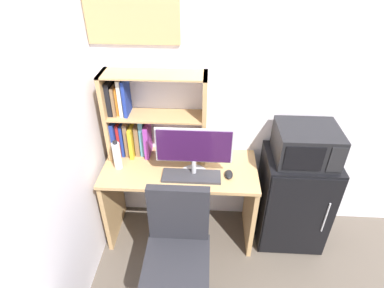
{
  "coord_description": "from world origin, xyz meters",
  "views": [
    {
      "loc": [
        -0.71,
        -2.27,
        2.33
      ],
      "look_at": [
        -0.83,
        -0.31,
        1.01
      ],
      "focal_mm": 29.34,
      "sensor_mm": 36.0,
      "label": 1
    }
  ],
  "objects_px": {
    "mini_fridge": "(293,199)",
    "desk_chair": "(178,260)",
    "hutch_bookshelf": "(140,119)",
    "water_bottle": "(117,155)",
    "keyboard": "(191,176)",
    "monitor": "(194,149)",
    "wall_corkboard": "(131,8)",
    "computer_mouse": "(229,174)",
    "microwave": "(306,144)"
  },
  "relations": [
    {
      "from": "hutch_bookshelf",
      "to": "keyboard",
      "type": "relative_size",
      "value": 1.76
    },
    {
      "from": "computer_mouse",
      "to": "desk_chair",
      "type": "bearing_deg",
      "value": -122.96
    },
    {
      "from": "monitor",
      "to": "desk_chair",
      "type": "xyz_separation_m",
      "value": [
        -0.08,
        -0.56,
        -0.56
      ]
    },
    {
      "from": "hutch_bookshelf",
      "to": "keyboard",
      "type": "distance_m",
      "value": 0.61
    },
    {
      "from": "monitor",
      "to": "wall_corkboard",
      "type": "relative_size",
      "value": 0.87
    },
    {
      "from": "water_bottle",
      "to": "computer_mouse",
      "type": "bearing_deg",
      "value": -3.84
    },
    {
      "from": "hutch_bookshelf",
      "to": "monitor",
      "type": "height_order",
      "value": "hutch_bookshelf"
    },
    {
      "from": "wall_corkboard",
      "to": "hutch_bookshelf",
      "type": "bearing_deg",
      "value": -86.04
    },
    {
      "from": "mini_fridge",
      "to": "microwave",
      "type": "bearing_deg",
      "value": 90.04
    },
    {
      "from": "water_bottle",
      "to": "desk_chair",
      "type": "bearing_deg",
      "value": -48.88
    },
    {
      "from": "keyboard",
      "to": "water_bottle",
      "type": "xyz_separation_m",
      "value": [
        -0.59,
        0.09,
        0.11
      ]
    },
    {
      "from": "water_bottle",
      "to": "mini_fridge",
      "type": "xyz_separation_m",
      "value": [
        1.46,
        0.06,
        -0.44
      ]
    },
    {
      "from": "keyboard",
      "to": "computer_mouse",
      "type": "height_order",
      "value": "computer_mouse"
    },
    {
      "from": "microwave",
      "to": "wall_corkboard",
      "type": "distance_m",
      "value": 1.6
    },
    {
      "from": "computer_mouse",
      "to": "wall_corkboard",
      "type": "xyz_separation_m",
      "value": [
        -0.72,
        0.35,
        1.13
      ]
    },
    {
      "from": "monitor",
      "to": "wall_corkboard",
      "type": "bearing_deg",
      "value": 142.48
    },
    {
      "from": "keyboard",
      "to": "computer_mouse",
      "type": "distance_m",
      "value": 0.29
    },
    {
      "from": "monitor",
      "to": "water_bottle",
      "type": "height_order",
      "value": "monitor"
    },
    {
      "from": "hutch_bookshelf",
      "to": "keyboard",
      "type": "xyz_separation_m",
      "value": [
        0.43,
        -0.29,
        -0.33
      ]
    },
    {
      "from": "desk_chair",
      "to": "monitor",
      "type": "bearing_deg",
      "value": 81.71
    },
    {
      "from": "hutch_bookshelf",
      "to": "monitor",
      "type": "xyz_separation_m",
      "value": [
        0.44,
        -0.25,
        -0.1
      ]
    },
    {
      "from": "keyboard",
      "to": "water_bottle",
      "type": "relative_size",
      "value": 1.78
    },
    {
      "from": "desk_chair",
      "to": "mini_fridge",
      "type": "bearing_deg",
      "value": 35.49
    },
    {
      "from": "desk_chair",
      "to": "microwave",
      "type": "bearing_deg",
      "value": 35.61
    },
    {
      "from": "computer_mouse",
      "to": "microwave",
      "type": "bearing_deg",
      "value": 11.74
    },
    {
      "from": "hutch_bookshelf",
      "to": "monitor",
      "type": "distance_m",
      "value": 0.52
    },
    {
      "from": "monitor",
      "to": "desk_chair",
      "type": "bearing_deg",
      "value": -98.29
    },
    {
      "from": "hutch_bookshelf",
      "to": "water_bottle",
      "type": "distance_m",
      "value": 0.34
    },
    {
      "from": "keyboard",
      "to": "water_bottle",
      "type": "distance_m",
      "value": 0.61
    },
    {
      "from": "monitor",
      "to": "wall_corkboard",
      "type": "height_order",
      "value": "wall_corkboard"
    },
    {
      "from": "hutch_bookshelf",
      "to": "water_bottle",
      "type": "height_order",
      "value": "hutch_bookshelf"
    },
    {
      "from": "keyboard",
      "to": "mini_fridge",
      "type": "distance_m",
      "value": 0.94
    },
    {
      "from": "monitor",
      "to": "desk_chair",
      "type": "height_order",
      "value": "monitor"
    },
    {
      "from": "monitor",
      "to": "hutch_bookshelf",
      "type": "bearing_deg",
      "value": 150.4
    },
    {
      "from": "hutch_bookshelf",
      "to": "computer_mouse",
      "type": "bearing_deg",
      "value": -20.06
    },
    {
      "from": "hutch_bookshelf",
      "to": "wall_corkboard",
      "type": "height_order",
      "value": "wall_corkboard"
    },
    {
      "from": "hutch_bookshelf",
      "to": "water_bottle",
      "type": "xyz_separation_m",
      "value": [
        -0.17,
        -0.2,
        -0.22
      ]
    },
    {
      "from": "computer_mouse",
      "to": "mini_fridge",
      "type": "relative_size",
      "value": 0.12
    },
    {
      "from": "hutch_bookshelf",
      "to": "mini_fridge",
      "type": "height_order",
      "value": "hutch_bookshelf"
    },
    {
      "from": "wall_corkboard",
      "to": "desk_chair",
      "type": "bearing_deg",
      "value": -67.78
    },
    {
      "from": "microwave",
      "to": "wall_corkboard",
      "type": "xyz_separation_m",
      "value": [
        -1.3,
        0.23,
        0.9
      ]
    },
    {
      "from": "keyboard",
      "to": "mini_fridge",
      "type": "bearing_deg",
      "value": 9.57
    },
    {
      "from": "keyboard",
      "to": "computer_mouse",
      "type": "xyz_separation_m",
      "value": [
        0.29,
        0.03,
        0.01
      ]
    },
    {
      "from": "monitor",
      "to": "mini_fridge",
      "type": "height_order",
      "value": "monitor"
    },
    {
      "from": "computer_mouse",
      "to": "desk_chair",
      "type": "xyz_separation_m",
      "value": [
        -0.35,
        -0.55,
        -0.34
      ]
    },
    {
      "from": "keyboard",
      "to": "computer_mouse",
      "type": "bearing_deg",
      "value": 5.76
    },
    {
      "from": "water_bottle",
      "to": "microwave",
      "type": "relative_size",
      "value": 0.55
    },
    {
      "from": "mini_fridge",
      "to": "desk_chair",
      "type": "bearing_deg",
      "value": -144.51
    },
    {
      "from": "desk_chair",
      "to": "computer_mouse",
      "type": "bearing_deg",
      "value": 57.04
    },
    {
      "from": "keyboard",
      "to": "monitor",
      "type": "bearing_deg",
      "value": 67.33
    }
  ]
}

